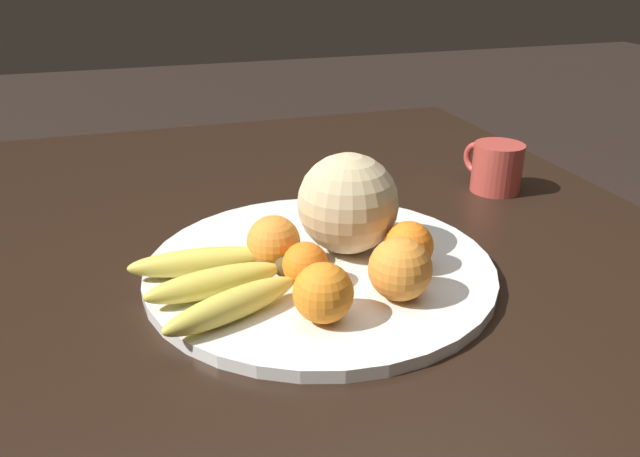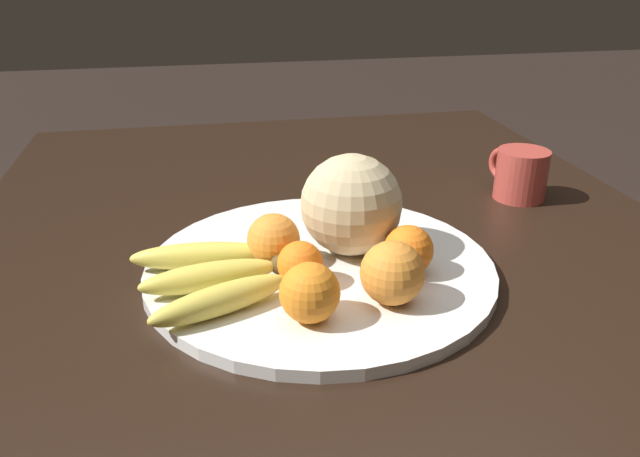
{
  "view_description": "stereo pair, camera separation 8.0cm",
  "coord_description": "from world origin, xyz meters",
  "px_view_note": "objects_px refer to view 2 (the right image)",
  "views": [
    {
      "loc": [
        -0.73,
        0.25,
        1.16
      ],
      "look_at": [
        -0.04,
        0.03,
        0.83
      ],
      "focal_mm": 35.0,
      "sensor_mm": 36.0,
      "label": 1
    },
    {
      "loc": [
        -0.75,
        0.18,
        1.16
      ],
      "look_at": [
        -0.04,
        0.03,
        0.83
      ],
      "focal_mm": 35.0,
      "sensor_mm": 36.0,
      "label": 2
    }
  ],
  "objects_px": {
    "orange_mid_center": "(274,240)",
    "ceramic_mug": "(520,174)",
    "fruit_bowl": "(320,268)",
    "orange_back_left": "(300,264)",
    "orange_back_right": "(408,250)",
    "orange_front_left": "(310,293)",
    "melon": "(351,205)",
    "orange_front_right": "(392,273)",
    "kitchen_table": "(338,312)",
    "banana_bunch": "(212,275)"
  },
  "relations": [
    {
      "from": "orange_front_left",
      "to": "orange_mid_center",
      "type": "relative_size",
      "value": 0.99
    },
    {
      "from": "kitchen_table",
      "to": "orange_back_left",
      "type": "xyz_separation_m",
      "value": [
        -0.09,
        0.07,
        0.13
      ]
    },
    {
      "from": "melon",
      "to": "orange_front_left",
      "type": "height_order",
      "value": "melon"
    },
    {
      "from": "banana_bunch",
      "to": "orange_mid_center",
      "type": "height_order",
      "value": "orange_mid_center"
    },
    {
      "from": "orange_front_right",
      "to": "orange_back_right",
      "type": "height_order",
      "value": "orange_front_right"
    },
    {
      "from": "orange_back_left",
      "to": "ceramic_mug",
      "type": "height_order",
      "value": "ceramic_mug"
    },
    {
      "from": "orange_back_right",
      "to": "ceramic_mug",
      "type": "xyz_separation_m",
      "value": [
        0.25,
        -0.28,
        -0.01
      ]
    },
    {
      "from": "kitchen_table",
      "to": "orange_mid_center",
      "type": "height_order",
      "value": "orange_mid_center"
    },
    {
      "from": "banana_bunch",
      "to": "orange_back_left",
      "type": "height_order",
      "value": "orange_back_left"
    },
    {
      "from": "ceramic_mug",
      "to": "orange_front_left",
      "type": "bearing_deg",
      "value": 127.93
    },
    {
      "from": "fruit_bowl",
      "to": "orange_back_left",
      "type": "relative_size",
      "value": 8.08
    },
    {
      "from": "fruit_bowl",
      "to": "orange_front_right",
      "type": "xyz_separation_m",
      "value": [
        -0.11,
        -0.06,
        0.04
      ]
    },
    {
      "from": "melon",
      "to": "ceramic_mug",
      "type": "distance_m",
      "value": 0.38
    },
    {
      "from": "orange_mid_center",
      "to": "ceramic_mug",
      "type": "bearing_deg",
      "value": -66.87
    },
    {
      "from": "melon",
      "to": "orange_back_right",
      "type": "distance_m",
      "value": 0.1
    },
    {
      "from": "kitchen_table",
      "to": "banana_bunch",
      "type": "distance_m",
      "value": 0.23
    },
    {
      "from": "fruit_bowl",
      "to": "orange_mid_center",
      "type": "relative_size",
      "value": 6.62
    },
    {
      "from": "fruit_bowl",
      "to": "melon",
      "type": "relative_size",
      "value": 3.37
    },
    {
      "from": "melon",
      "to": "orange_mid_center",
      "type": "height_order",
      "value": "melon"
    },
    {
      "from": "kitchen_table",
      "to": "orange_back_right",
      "type": "relative_size",
      "value": 23.63
    },
    {
      "from": "kitchen_table",
      "to": "orange_front_right",
      "type": "xyz_separation_m",
      "value": [
        -0.15,
        -0.03,
        0.14
      ]
    },
    {
      "from": "orange_front_right",
      "to": "orange_back_left",
      "type": "distance_m",
      "value": 0.12
    },
    {
      "from": "fruit_bowl",
      "to": "melon",
      "type": "bearing_deg",
      "value": -59.51
    },
    {
      "from": "orange_mid_center",
      "to": "orange_back_right",
      "type": "distance_m",
      "value": 0.17
    },
    {
      "from": "kitchen_table",
      "to": "melon",
      "type": "xyz_separation_m",
      "value": [
        -0.01,
        -0.01,
        0.17
      ]
    },
    {
      "from": "orange_front_left",
      "to": "orange_front_right",
      "type": "bearing_deg",
      "value": -79.37
    },
    {
      "from": "orange_front_left",
      "to": "ceramic_mug",
      "type": "distance_m",
      "value": 0.54
    },
    {
      "from": "orange_front_right",
      "to": "fruit_bowl",
      "type": "bearing_deg",
      "value": 29.51
    },
    {
      "from": "kitchen_table",
      "to": "orange_mid_center",
      "type": "bearing_deg",
      "value": 105.85
    },
    {
      "from": "orange_mid_center",
      "to": "orange_back_right",
      "type": "relative_size",
      "value": 1.08
    },
    {
      "from": "orange_back_right",
      "to": "fruit_bowl",
      "type": "bearing_deg",
      "value": 65.67
    },
    {
      "from": "melon",
      "to": "orange_front_right",
      "type": "height_order",
      "value": "melon"
    },
    {
      "from": "fruit_bowl",
      "to": "ceramic_mug",
      "type": "bearing_deg",
      "value": -62.55
    },
    {
      "from": "orange_back_left",
      "to": "orange_back_right",
      "type": "bearing_deg",
      "value": -88.6
    },
    {
      "from": "ceramic_mug",
      "to": "orange_back_left",
      "type": "bearing_deg",
      "value": 120.8
    },
    {
      "from": "orange_back_right",
      "to": "orange_front_right",
      "type": "bearing_deg",
      "value": 147.32
    },
    {
      "from": "fruit_bowl",
      "to": "ceramic_mug",
      "type": "relative_size",
      "value": 3.88
    },
    {
      "from": "banana_bunch",
      "to": "orange_back_right",
      "type": "distance_m",
      "value": 0.25
    },
    {
      "from": "orange_mid_center",
      "to": "orange_back_left",
      "type": "distance_m",
      "value": 0.07
    },
    {
      "from": "kitchen_table",
      "to": "orange_back_left",
      "type": "bearing_deg",
      "value": 141.75
    },
    {
      "from": "banana_bunch",
      "to": "melon",
      "type": "bearing_deg",
      "value": -168.43
    },
    {
      "from": "orange_front_left",
      "to": "orange_back_right",
      "type": "xyz_separation_m",
      "value": [
        0.08,
        -0.14,
        -0.0
      ]
    },
    {
      "from": "orange_front_left",
      "to": "orange_front_right",
      "type": "distance_m",
      "value": 0.1
    },
    {
      "from": "fruit_bowl",
      "to": "melon",
      "type": "height_order",
      "value": "melon"
    },
    {
      "from": "fruit_bowl",
      "to": "banana_bunch",
      "type": "xyz_separation_m",
      "value": [
        -0.04,
        0.14,
        0.03
      ]
    },
    {
      "from": "orange_front_left",
      "to": "fruit_bowl",
      "type": "bearing_deg",
      "value": -16.12
    },
    {
      "from": "orange_back_right",
      "to": "ceramic_mug",
      "type": "relative_size",
      "value": 0.54
    },
    {
      "from": "kitchen_table",
      "to": "fruit_bowl",
      "type": "relative_size",
      "value": 3.29
    },
    {
      "from": "kitchen_table",
      "to": "orange_back_left",
      "type": "relative_size",
      "value": 26.6
    },
    {
      "from": "melon",
      "to": "orange_front_right",
      "type": "distance_m",
      "value": 0.14
    }
  ]
}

